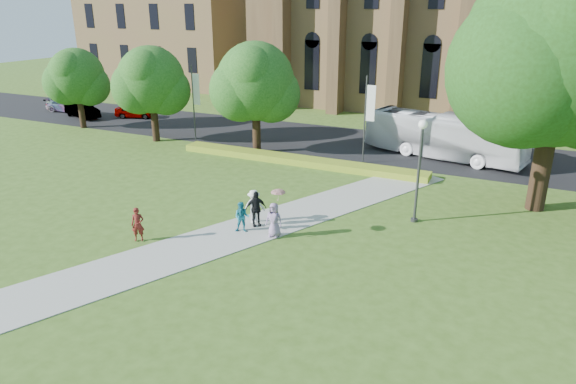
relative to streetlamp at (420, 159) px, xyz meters
The scene contains 22 objects.
ground 10.46m from the streetlamp, 139.09° to the right, with size 160.00×160.00×0.00m, color #3B5A1B.
road 15.79m from the streetlamp, 119.05° to the left, with size 160.00×10.00×0.02m, color black.
footpath 9.86m from the streetlamp, 143.75° to the right, with size 3.20×30.00×0.04m, color #B2B2A8.
flower_hedge 12.02m from the streetlamp, 144.81° to the left, with size 18.00×1.40×0.45m, color gold.
building_west 54.93m from the streetlamp, 139.46° to the left, with size 22.00×14.00×18.30m.
streetlamp is the anchor object (origin of this frame).
large_tree 8.73m from the streetlamp, 39.29° to the left, with size 9.60×9.60×13.20m.
street_tree_0 23.77m from the streetlamp, 161.57° to the left, with size 5.20×5.20×7.50m.
street_tree_1 15.81m from the streetlamp, 149.35° to the left, with size 5.60×5.60×8.05m.
street_tree_2 32.65m from the streetlamp, 164.90° to the left, with size 4.80×4.80×6.95m.
banner_pole_0 10.23m from the streetlamp, 121.76° to the left, with size 0.70×0.10×6.00m.
banner_pole_1 21.25m from the streetlamp, 155.83° to the left, with size 0.70×0.10×6.00m.
tour_coach 12.59m from the streetlamp, 93.58° to the left, with size 2.67×11.39×3.17m, color silver.
car_0 33.21m from the streetlamp, 155.39° to the left, with size 1.53×3.81×1.30m, color gray.
car_1 36.81m from the streetlamp, 161.49° to the left, with size 1.60×4.59×1.51m, color gray.
car_2 40.81m from the streetlamp, 161.12° to the left, with size 1.80×4.42×1.28m, color gray.
pedestrian_0 13.80m from the streetlamp, 144.78° to the right, with size 0.59×0.39×1.61m, color #5B1A14.
pedestrian_1 9.11m from the streetlamp, 145.70° to the right, with size 0.74×0.57×1.52m, color teal.
pedestrian_2 8.49m from the streetlamp, 153.15° to the right, with size 1.11×0.64×1.72m, color silver.
pedestrian_3 8.38m from the streetlamp, 150.15° to the right, with size 1.06×0.44×1.81m, color black.
pedestrian_4 7.72m from the streetlamp, 139.77° to the right, with size 0.82×0.53×1.68m, color gray.
parasol 7.25m from the streetlamp, 139.45° to the right, with size 0.68×0.68×0.60m, color #DE9CB1.
Camera 1 is at (12.00, -17.97, 10.40)m, focal length 32.00 mm.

